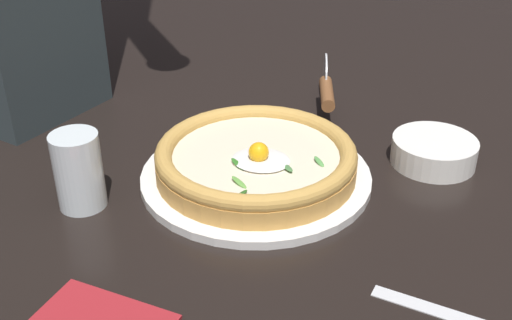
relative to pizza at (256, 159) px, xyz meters
name	(u,v)px	position (x,y,z in m)	size (l,w,h in m)	color
ground_plane	(218,196)	(0.05, 0.03, -0.05)	(2.40, 2.40, 0.03)	black
pizza_plate	(256,176)	(0.00, 0.00, -0.03)	(0.32, 0.32, 0.01)	white
pizza	(256,159)	(0.00, 0.00, 0.00)	(0.28, 0.28, 0.06)	gold
side_bowl	(434,151)	(-0.23, -0.13, -0.02)	(0.12, 0.12, 0.04)	white
pizza_cutter	(326,88)	(-0.04, -0.25, 0.01)	(0.05, 0.16, 0.08)	silver
drinking_glass	(79,176)	(0.20, 0.13, 0.01)	(0.06, 0.06, 0.10)	silver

